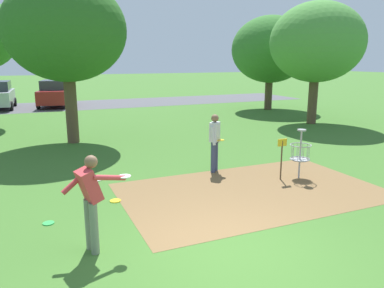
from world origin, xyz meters
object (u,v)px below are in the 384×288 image
disc_golf_basket (298,152)px  tree_near_left (66,31)px  player_throwing (215,140)px  frisbee_by_tee (98,180)px  tree_mid_left (270,50)px  parked_car_center_left (55,93)px  frisbee_near_basket (115,201)px  tree_mid_right (317,43)px  frisbee_mid_grass (48,223)px  player_foreground_watching (91,197)px

disc_golf_basket → tree_near_left: bearing=125.6°
player_throwing → frisbee_by_tee: (-3.33, 0.52, -0.96)m
tree_mid_left → parked_car_center_left: bearing=150.6°
disc_golf_basket → tree_mid_left: size_ratio=0.23×
frisbee_near_basket → tree_mid_right: (11.69, 6.83, 4.05)m
frisbee_by_tee → parked_car_center_left: bearing=89.8°
disc_golf_basket → tree_mid_right: (6.64, 7.12, 3.31)m
tree_mid_right → parked_car_center_left: bearing=132.6°
player_throwing → frisbee_mid_grass: size_ratio=7.45×
frisbee_near_basket → tree_near_left: size_ratio=0.04×
tree_near_left → tree_mid_right: bearing=-0.9°
disc_golf_basket → tree_near_left: size_ratio=0.22×
player_foreground_watching → parked_car_center_left: size_ratio=0.38×
parked_car_center_left → tree_near_left: bearing=-90.6°
frisbee_by_tee → frisbee_mid_grass: (-1.39, -2.41, 0.00)m
frisbee_by_tee → player_throwing: bearing=-8.9°
frisbee_mid_grass → tree_mid_right: bearing=29.7°
frisbee_near_basket → tree_mid_left: tree_mid_left is taller
disc_golf_basket → parked_car_center_left: 20.51m
frisbee_mid_grass → parked_car_center_left: 20.34m
player_foreground_watching → player_throwing: same height
tree_mid_left → tree_mid_right: size_ratio=0.99×
disc_golf_basket → tree_mid_left: tree_mid_left is taller
player_foreground_watching → parked_car_center_left: (0.79, 21.75, -0.06)m
player_throwing → frisbee_mid_grass: 5.18m
disc_golf_basket → frisbee_near_basket: 5.11m
frisbee_near_basket → player_foreground_watching: bearing=-111.0°
disc_golf_basket → frisbee_by_tee: 5.59m
tree_near_left → parked_car_center_left: bearing=89.4°
disc_golf_basket → parked_car_center_left: bearing=104.4°
player_foreground_watching → frisbee_by_tee: 4.07m
player_foreground_watching → tree_mid_left: size_ratio=0.29×
frisbee_mid_grass → tree_mid_left: tree_mid_left is taller
frisbee_near_basket → tree_near_left: bearing=91.5°
frisbee_near_basket → frisbee_by_tee: (-0.12, 1.73, 0.00)m
tree_near_left → player_throwing: bearing=-59.7°
player_throwing → frisbee_by_tee: bearing=171.1°
frisbee_by_tee → tree_mid_right: tree_mid_right is taller
player_throwing → parked_car_center_left: bearing=100.0°
player_foreground_watching → player_throwing: size_ratio=1.00×
frisbee_near_basket → disc_golf_basket: bearing=-3.2°
disc_golf_basket → frisbee_near_basket: bearing=176.8°
player_throwing → frisbee_near_basket: bearing=-159.4°
frisbee_by_tee → tree_mid_left: size_ratio=0.04×
player_foreground_watching → parked_car_center_left: 21.76m
disc_golf_basket → tree_mid_left: 15.16m
disc_golf_basket → player_foreground_watching: 6.18m
player_throwing → parked_car_center_left: (-3.26, 18.38, -0.05)m
frisbee_near_basket → frisbee_mid_grass: same height
player_foreground_watching → tree_mid_right: 15.72m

